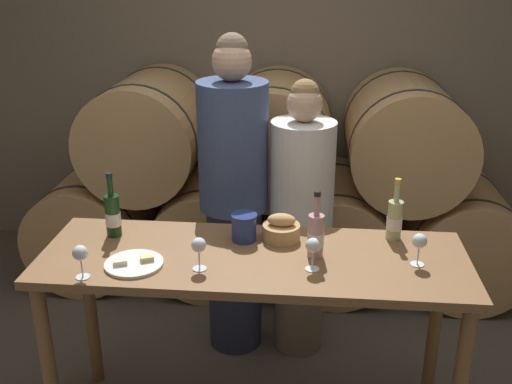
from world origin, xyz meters
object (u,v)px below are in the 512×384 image
at_px(person_right, 301,222).
at_px(wine_bottle_rose, 316,235).
at_px(wine_bottle_white, 395,219).
at_px(blue_crock, 244,226).
at_px(wine_glass_right, 420,242).
at_px(bread_basket, 281,229).
at_px(cheese_plate, 134,263).
at_px(wine_bottle_red, 113,215).
at_px(wine_glass_left, 199,246).
at_px(wine_glass_far_left, 80,254).
at_px(person_left, 234,199).
at_px(tasting_table, 253,281).
at_px(wine_glass_center, 313,247).

distance_m(person_right, wine_bottle_rose, 0.71).
relative_size(wine_bottle_white, blue_crock, 2.29).
xyz_separation_m(person_right, wine_glass_right, (0.51, -0.71, 0.24)).
relative_size(wine_bottle_white, bread_basket, 1.70).
bearing_deg(wine_bottle_rose, cheese_plate, -168.38).
bearing_deg(cheese_plate, wine_bottle_red, 121.80).
relative_size(wine_bottle_white, wine_glass_left, 2.04).
relative_size(wine_bottle_rose, wine_glass_far_left, 2.10).
xyz_separation_m(person_right, bread_basket, (-0.09, -0.51, 0.19)).
height_order(wine_bottle_red, wine_glass_far_left, wine_bottle_red).
height_order(person_left, wine_glass_far_left, person_left).
bearing_deg(bread_basket, tasting_table, -123.54).
bearing_deg(tasting_table, blue_crock, 111.03).
height_order(person_left, wine_bottle_white, person_left).
relative_size(person_left, wine_glass_center, 12.50).
xyz_separation_m(wine_glass_left, wine_glass_right, (0.92, 0.12, 0.00)).
bearing_deg(wine_bottle_white, wine_glass_center, -137.99).
xyz_separation_m(wine_bottle_rose, wine_glass_right, (0.44, -0.04, 0.00)).
height_order(wine_bottle_red, bread_basket, wine_bottle_red).
bearing_deg(wine_glass_far_left, person_left, 61.83).
distance_m(cheese_plate, wine_glass_right, 1.22).
bearing_deg(wine_glass_far_left, wine_bottle_red, 89.28).
distance_m(tasting_table, person_left, 0.71).
height_order(wine_glass_far_left, wine_glass_left, same).
bearing_deg(wine_glass_far_left, person_right, 47.05).
relative_size(blue_crock, bread_basket, 0.74).
bearing_deg(wine_glass_center, person_right, 94.37).
relative_size(tasting_table, wine_glass_far_left, 13.00).
xyz_separation_m(person_right, wine_glass_center, (0.06, -0.79, 0.24)).
distance_m(person_left, cheese_plate, 0.88).
height_order(tasting_table, cheese_plate, cheese_plate).
bearing_deg(person_left, bread_basket, -60.66).
height_order(person_right, wine_glass_right, person_right).
distance_m(wine_bottle_red, blue_crock, 0.62).
xyz_separation_m(wine_bottle_red, blue_crock, (0.62, 0.01, -0.04)).
height_order(wine_bottle_rose, blue_crock, wine_bottle_rose).
xyz_separation_m(tasting_table, wine_bottle_rose, (0.27, 0.02, 0.23)).
height_order(wine_bottle_rose, wine_glass_right, wine_bottle_rose).
bearing_deg(blue_crock, tasting_table, -68.97).
height_order(tasting_table, bread_basket, bread_basket).
bearing_deg(bread_basket, blue_crock, -172.44).
xyz_separation_m(wine_bottle_red, wine_bottle_rose, (0.95, -0.12, -0.00)).
relative_size(wine_glass_far_left, wine_glass_right, 1.00).
height_order(tasting_table, wine_glass_right, wine_glass_right).
xyz_separation_m(wine_bottle_red, bread_basket, (0.79, 0.03, -0.06)).
relative_size(wine_bottle_red, wine_glass_far_left, 2.15).
height_order(person_right, wine_glass_left, person_right).
bearing_deg(wine_glass_right, wine_bottle_white, 105.85).
xyz_separation_m(wine_bottle_white, cheese_plate, (-1.13, -0.37, -0.09)).
distance_m(wine_bottle_white, bread_basket, 0.53).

